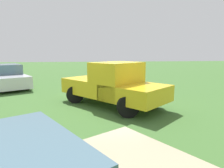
# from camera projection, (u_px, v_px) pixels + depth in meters

# --- Properties ---
(ground_plane) EXTENTS (80.00, 80.00, 0.00)m
(ground_plane) POSITION_uv_depth(u_px,v_px,m) (112.00, 105.00, 8.22)
(ground_plane) COLOR #3D662D
(pickup_truck) EXTENTS (4.34, 4.68, 1.80)m
(pickup_truck) POSITION_uv_depth(u_px,v_px,m) (114.00, 84.00, 8.00)
(pickup_truck) COLOR black
(pickup_truck) RESTS_ON ground_plane
(sedan_far) EXTENTS (3.89, 4.88, 1.45)m
(sedan_far) POSITION_uv_depth(u_px,v_px,m) (7.00, 77.00, 12.30)
(sedan_far) COLOR black
(sedan_far) RESTS_ON ground_plane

